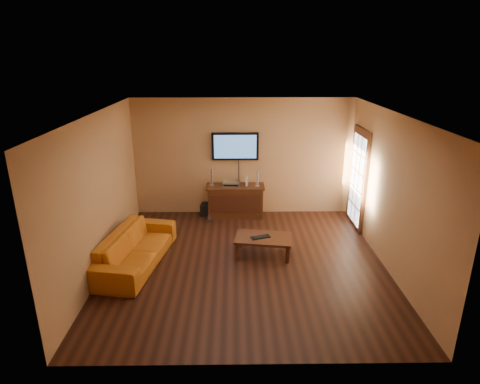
{
  "coord_description": "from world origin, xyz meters",
  "views": [
    {
      "loc": [
        -0.19,
        -6.46,
        3.64
      ],
      "look_at": [
        -0.09,
        0.8,
        1.1
      ],
      "focal_mm": 30.0,
      "sensor_mm": 36.0,
      "label": 1
    }
  ],
  "objects_px": {
    "sofa": "(135,243)",
    "bottle": "(209,219)",
    "media_console": "(235,201)",
    "television": "(235,146)",
    "coffee_table": "(263,239)",
    "speaker_right": "(257,179)",
    "av_receiver": "(231,184)",
    "keyboard": "(260,237)",
    "game_console": "(247,181)",
    "speaker_left": "(212,178)",
    "subwoofer": "(207,209)"
  },
  "relations": [
    {
      "from": "sofa",
      "to": "bottle",
      "type": "distance_m",
      "value": 2.24
    },
    {
      "from": "television",
      "to": "keyboard",
      "type": "xyz_separation_m",
      "value": [
        0.46,
        -2.14,
        -1.24
      ]
    },
    {
      "from": "media_console",
      "to": "sofa",
      "type": "bearing_deg",
      "value": -129.0
    },
    {
      "from": "speaker_right",
      "to": "av_receiver",
      "type": "relative_size",
      "value": 0.9
    },
    {
      "from": "sofa",
      "to": "speaker_right",
      "type": "height_order",
      "value": "speaker_right"
    },
    {
      "from": "game_console",
      "to": "television",
      "type": "bearing_deg",
      "value": 154.38
    },
    {
      "from": "sofa",
      "to": "bottle",
      "type": "bearing_deg",
      "value": -23.48
    },
    {
      "from": "coffee_table",
      "to": "bottle",
      "type": "relative_size",
      "value": 5.84
    },
    {
      "from": "speaker_right",
      "to": "game_console",
      "type": "height_order",
      "value": "speaker_right"
    },
    {
      "from": "media_console",
      "to": "bottle",
      "type": "xyz_separation_m",
      "value": [
        -0.59,
        -0.36,
        -0.29
      ]
    },
    {
      "from": "coffee_table",
      "to": "av_receiver",
      "type": "distance_m",
      "value": 2.08
    },
    {
      "from": "media_console",
      "to": "television",
      "type": "relative_size",
      "value": 1.24
    },
    {
      "from": "coffee_table",
      "to": "speaker_left",
      "type": "relative_size",
      "value": 2.78
    },
    {
      "from": "speaker_left",
      "to": "game_console",
      "type": "height_order",
      "value": "speaker_left"
    },
    {
      "from": "game_console",
      "to": "subwoofer",
      "type": "distance_m",
      "value": 1.17
    },
    {
      "from": "coffee_table",
      "to": "speaker_right",
      "type": "distance_m",
      "value": 1.98
    },
    {
      "from": "media_console",
      "to": "game_console",
      "type": "distance_m",
      "value": 0.54
    },
    {
      "from": "media_console",
      "to": "speaker_right",
      "type": "xyz_separation_m",
      "value": [
        0.5,
        -0.02,
        0.53
      ]
    },
    {
      "from": "av_receiver",
      "to": "keyboard",
      "type": "xyz_separation_m",
      "value": [
        0.56,
        -1.95,
        -0.41
      ]
    },
    {
      "from": "subwoofer",
      "to": "keyboard",
      "type": "xyz_separation_m",
      "value": [
        1.13,
        -2.0,
        0.24
      ]
    },
    {
      "from": "bottle",
      "to": "keyboard",
      "type": "distance_m",
      "value": 1.91
    },
    {
      "from": "sofa",
      "to": "subwoofer",
      "type": "distance_m",
      "value": 2.57
    },
    {
      "from": "media_console",
      "to": "coffee_table",
      "type": "height_order",
      "value": "media_console"
    },
    {
      "from": "speaker_left",
      "to": "av_receiver",
      "type": "relative_size",
      "value": 1.05
    },
    {
      "from": "coffee_table",
      "to": "keyboard",
      "type": "relative_size",
      "value": 2.88
    },
    {
      "from": "coffee_table",
      "to": "media_console",
      "type": "bearing_deg",
      "value": 105.18
    },
    {
      "from": "sofa",
      "to": "coffee_table",
      "type": "bearing_deg",
      "value": -72.93
    },
    {
      "from": "television",
      "to": "av_receiver",
      "type": "xyz_separation_m",
      "value": [
        -0.09,
        -0.19,
        -0.83
      ]
    },
    {
      "from": "television",
      "to": "subwoofer",
      "type": "xyz_separation_m",
      "value": [
        -0.67,
        -0.14,
        -1.48
      ]
    },
    {
      "from": "game_console",
      "to": "subwoofer",
      "type": "xyz_separation_m",
      "value": [
        -0.94,
        0.05,
        -0.71
      ]
    },
    {
      "from": "television",
      "to": "sofa",
      "type": "height_order",
      "value": "television"
    },
    {
      "from": "sofa",
      "to": "subwoofer",
      "type": "relative_size",
      "value": 7.69
    },
    {
      "from": "av_receiver",
      "to": "television",
      "type": "bearing_deg",
      "value": 68.51
    },
    {
      "from": "game_console",
      "to": "keyboard",
      "type": "xyz_separation_m",
      "value": [
        0.2,
        -1.95,
        -0.47
      ]
    },
    {
      "from": "media_console",
      "to": "coffee_table",
      "type": "xyz_separation_m",
      "value": [
        0.52,
        -1.91,
        -0.05
      ]
    },
    {
      "from": "media_console",
      "to": "speaker_left",
      "type": "xyz_separation_m",
      "value": [
        -0.54,
        0.04,
        0.56
      ]
    },
    {
      "from": "media_console",
      "to": "sofa",
      "type": "height_order",
      "value": "sofa"
    },
    {
      "from": "bottle",
      "to": "keyboard",
      "type": "bearing_deg",
      "value": -56.02
    },
    {
      "from": "keyboard",
      "to": "coffee_table",
      "type": "bearing_deg",
      "value": 18.05
    },
    {
      "from": "television",
      "to": "game_console",
      "type": "relative_size",
      "value": 5.44
    },
    {
      "from": "sofa",
      "to": "av_receiver",
      "type": "height_order",
      "value": "same"
    },
    {
      "from": "television",
      "to": "speaker_left",
      "type": "relative_size",
      "value": 2.63
    },
    {
      "from": "keyboard",
      "to": "av_receiver",
      "type": "bearing_deg",
      "value": 105.88
    },
    {
      "from": "sofa",
      "to": "keyboard",
      "type": "height_order",
      "value": "sofa"
    },
    {
      "from": "television",
      "to": "media_console",
      "type": "bearing_deg",
      "value": -90.0
    },
    {
      "from": "sofa",
      "to": "bottle",
      "type": "relative_size",
      "value": 11.1
    },
    {
      "from": "sofa",
      "to": "game_console",
      "type": "bearing_deg",
      "value": -33.18
    },
    {
      "from": "speaker_left",
      "to": "game_console",
      "type": "xyz_separation_m",
      "value": [
        0.8,
        -0.01,
        -0.09
      ]
    },
    {
      "from": "speaker_left",
      "to": "television",
      "type": "bearing_deg",
      "value": 18.2
    },
    {
      "from": "speaker_left",
      "to": "bottle",
      "type": "xyz_separation_m",
      "value": [
        -0.06,
        -0.4,
        -0.84
      ]
    }
  ]
}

